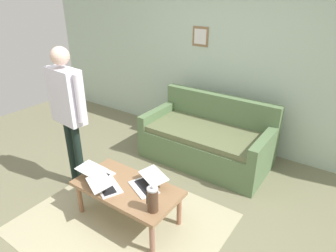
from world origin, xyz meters
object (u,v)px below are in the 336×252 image
laptop_right (96,172)px  laptop_center (105,185)px  couch (207,140)px  laptop_left (147,183)px  coffee_table (127,190)px  french_press (153,199)px  person_standing (67,103)px

laptop_right → laptop_center: bearing=155.2°
couch → laptop_left: bearing=92.4°
coffee_table → laptop_right: (0.41, 0.04, 0.09)m
couch → french_press: (-0.32, 1.68, 0.23)m
laptop_left → laptop_right: bearing=14.8°
laptop_right → french_press: 0.85m
couch → laptop_left: (-0.06, 1.43, 0.14)m
coffee_table → couch: bearing=-94.1°
couch → laptop_center: bearing=81.1°
laptop_left → couch: bearing=-87.6°
coffee_table → person_standing: bearing=-5.8°
couch → coffee_table: size_ratio=1.56×
french_press → couch: bearing=-79.1°
laptop_center → french_press: french_press is taller
laptop_center → laptop_right: bearing=-24.8°
laptop_center → person_standing: 1.02m
couch → coffee_table: (0.11, 1.55, 0.06)m
laptop_right → laptop_left: bearing=-165.2°
couch → person_standing: 1.94m
laptop_center → person_standing: person_standing is taller
couch → person_standing: (1.02, 1.45, 0.79)m
couch → laptop_center: couch is taller
laptop_left → person_standing: bearing=1.4°
french_press → coffee_table: bearing=-16.7°
person_standing → french_press: bearing=170.6°
laptop_left → laptop_center: bearing=39.7°
french_press → person_standing: (1.34, -0.22, 0.56)m
coffee_table → person_standing: (0.91, -0.09, 0.73)m
laptop_center → person_standing: bearing=-18.0°
french_press → laptop_left: bearing=-43.3°
coffee_table → person_standing: person_standing is taller
laptop_left → coffee_table: bearing=34.4°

